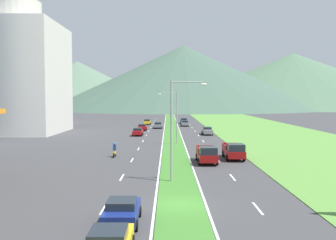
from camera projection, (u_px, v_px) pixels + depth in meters
ground_plane at (180, 205)px, 25.44m from camera, size 600.00×600.00×0.00m
grass_median at (171, 130)px, 85.33m from camera, size 3.20×240.00×0.06m
grass_verge_right at (261, 130)px, 85.37m from camera, size 24.00×240.00×0.06m
lane_dash_left_2 at (103, 208)px, 24.69m from camera, size 0.16×2.80×0.01m
lane_dash_left_3 at (121, 177)px, 34.30m from camera, size 0.16×2.80×0.01m
lane_dash_left_4 at (131, 160)px, 43.92m from camera, size 0.16×2.80×0.01m
lane_dash_left_5 at (138, 149)px, 53.53m from camera, size 0.16×2.80×0.01m
lane_dash_left_6 at (142, 141)px, 63.14m from camera, size 0.16×2.80×0.01m
lane_dash_left_7 at (146, 135)px, 72.76m from camera, size 0.16×2.80×0.01m
lane_dash_left_8 at (148, 131)px, 82.37m from camera, size 0.16×2.80×0.01m
lane_dash_left_9 at (150, 128)px, 91.98m from camera, size 0.16×2.80×0.01m
lane_dash_left_10 at (152, 125)px, 101.60m from camera, size 0.16×2.80×0.01m
lane_dash_left_11 at (153, 122)px, 111.21m from camera, size 0.16×2.80×0.01m
lane_dash_left_12 at (154, 121)px, 120.82m from camera, size 0.16×2.80×0.01m
lane_dash_left_13 at (155, 119)px, 130.44m from camera, size 0.16×2.80×0.01m
lane_dash_right_2 at (257, 208)px, 24.71m from camera, size 0.16×2.80×0.01m
lane_dash_right_3 at (232, 177)px, 34.32m from camera, size 0.16×2.80×0.01m
lane_dash_right_4 at (218, 160)px, 43.94m from camera, size 0.16×2.80×0.01m
lane_dash_right_5 at (209, 149)px, 53.55m from camera, size 0.16×2.80×0.01m
lane_dash_right_6 at (202, 141)px, 63.16m from camera, size 0.16×2.80×0.01m
lane_dash_right_7 at (198, 135)px, 72.78m from camera, size 0.16×2.80×0.01m
lane_dash_right_8 at (194, 131)px, 82.39m from camera, size 0.16×2.80×0.01m
lane_dash_right_9 at (191, 128)px, 92.00m from camera, size 0.16×2.80×0.01m
lane_dash_right_10 at (189, 125)px, 101.62m from camera, size 0.16×2.80×0.01m
lane_dash_right_11 at (187, 122)px, 111.23m from camera, size 0.16×2.80×0.01m
lane_dash_right_12 at (186, 121)px, 120.84m from camera, size 0.16×2.80×0.01m
lane_dash_right_13 at (184, 119)px, 130.46m from camera, size 0.16×2.80×0.01m
edge_line_median_left at (163, 130)px, 85.33m from camera, size 0.16×240.00×0.01m
edge_line_median_right at (179, 130)px, 85.34m from camera, size 0.16×240.00×0.01m
domed_building at (12, 63)px, 77.66m from camera, size 19.65×19.65×36.19m
midrise_colored at (44, 90)px, 111.13m from camera, size 12.09×12.09×19.29m
hill_far_left at (77, 84)px, 314.87m from camera, size 156.21×156.21×38.23m
hill_far_center at (183, 77)px, 253.05m from camera, size 179.90×179.90×42.61m
hill_far_right at (292, 80)px, 291.57m from camera, size 206.28×206.28×42.14m
street_lamp_near at (175, 123)px, 32.26m from camera, size 3.12×0.48×8.82m
street_lamp_mid at (174, 114)px, 58.58m from camera, size 3.07×0.28×8.23m
car_0 at (183, 121)px, 106.08m from camera, size 2.02×4.07×1.56m
car_1 at (121, 211)px, 21.66m from camera, size 2.04×4.07×1.46m
car_2 at (157, 125)px, 90.04m from camera, size 2.00×4.36×1.49m
car_3 at (137, 132)px, 72.56m from camera, size 1.95×4.59×1.50m
car_4 at (206, 131)px, 74.36m from camera, size 2.01×4.73×1.53m
car_5 at (141, 127)px, 83.88m from camera, size 1.99×4.18×1.45m
car_6 at (146, 122)px, 102.63m from camera, size 1.90×4.27×1.46m
car_7 at (184, 123)px, 96.94m from camera, size 1.98×4.49×1.46m
pickup_truck_0 at (233, 151)px, 44.40m from camera, size 2.18×5.40×2.00m
pickup_truck_1 at (206, 154)px, 41.80m from camera, size 2.18×5.40×2.00m
motorcycle_rider at (114, 151)px, 46.17m from camera, size 0.36×2.00×1.80m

